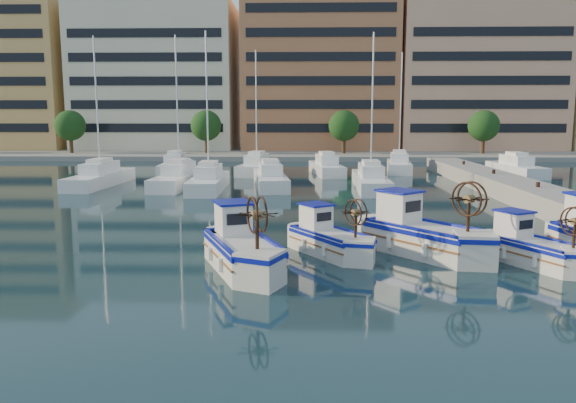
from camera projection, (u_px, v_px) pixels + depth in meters
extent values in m
plane|color=#172F3C|center=(335.00, 266.00, 20.68)|extent=(300.00, 300.00, 0.00)
cube|color=gray|center=(312.00, 149.00, 86.83)|extent=(180.00, 40.00, 0.60)
cube|color=#F1E4C0|center=(159.00, 78.00, 83.86)|extent=(23.00, 14.00, 21.00)
cube|color=black|center=(145.00, 74.00, 76.95)|extent=(21.16, 0.12, 18.90)
cube|color=#BC7349|center=(319.00, 64.00, 82.89)|extent=(22.00, 14.00, 25.00)
cube|color=black|center=(320.00, 59.00, 75.97)|extent=(20.24, 0.12, 22.50)
cube|color=#E9A881|center=(475.00, 74.00, 82.47)|extent=(23.00, 14.00, 22.00)
cube|color=black|center=(491.00, 70.00, 75.55)|extent=(21.16, 0.12, 19.80)
cylinder|color=#3F2B19|center=(71.00, 146.00, 74.21)|extent=(0.50, 0.50, 3.00)
sphere|color=#1F4B1A|center=(70.00, 125.00, 73.80)|extent=(4.00, 4.00, 4.00)
cylinder|color=#3F2B19|center=(207.00, 146.00, 73.70)|extent=(0.50, 0.50, 3.00)
sphere|color=#1F4B1A|center=(206.00, 126.00, 73.29)|extent=(4.00, 4.00, 4.00)
cylinder|color=#3F2B19|center=(344.00, 146.00, 73.20)|extent=(0.50, 0.50, 3.00)
sphere|color=#1F4B1A|center=(344.00, 126.00, 72.79)|extent=(4.00, 4.00, 4.00)
cylinder|color=#3F2B19|center=(483.00, 147.00, 72.69)|extent=(0.50, 0.50, 3.00)
sphere|color=#1F4B1A|center=(484.00, 126.00, 72.28)|extent=(4.00, 4.00, 4.00)
cube|color=white|center=(101.00, 179.00, 44.30)|extent=(2.62, 9.95, 1.00)
cylinder|color=silver|center=(97.00, 109.00, 43.47)|extent=(0.12, 0.12, 11.00)
cube|color=white|center=(179.00, 180.00, 43.86)|extent=(2.73, 10.12, 1.00)
cylinder|color=silver|center=(177.00, 109.00, 43.03)|extent=(0.12, 0.12, 11.00)
cube|color=white|center=(209.00, 183.00, 41.72)|extent=(2.50, 9.18, 1.00)
cylinder|color=silver|center=(207.00, 108.00, 40.88)|extent=(0.12, 0.12, 11.00)
cube|color=white|center=(270.00, 180.00, 43.66)|extent=(3.42, 9.83, 1.00)
cube|color=white|center=(371.00, 182.00, 42.47)|extent=(2.44, 10.37, 1.00)
cylinder|color=silver|center=(372.00, 109.00, 41.64)|extent=(0.12, 0.12, 11.00)
cube|color=white|center=(176.00, 168.00, 54.30)|extent=(2.71, 8.54, 1.00)
cube|color=white|center=(257.00, 168.00, 53.45)|extent=(3.45, 8.37, 1.00)
cylinder|color=silver|center=(256.00, 110.00, 52.61)|extent=(0.12, 0.12, 11.00)
cube|color=white|center=(327.00, 169.00, 52.82)|extent=(3.27, 8.72, 1.00)
cube|color=white|center=(399.00, 167.00, 55.35)|extent=(3.20, 8.20, 1.00)
cylinder|color=silver|center=(401.00, 110.00, 54.52)|extent=(0.12, 0.12, 11.00)
cube|color=white|center=(516.00, 170.00, 52.20)|extent=(2.95, 8.94, 1.00)
cube|color=silver|center=(242.00, 255.00, 20.06)|extent=(3.32, 4.72, 1.08)
cube|color=#0B1495|center=(242.00, 244.00, 20.00)|extent=(3.42, 4.86, 0.17)
cube|color=blue|center=(242.00, 246.00, 20.01)|extent=(2.78, 4.16, 0.06)
cube|color=white|center=(233.00, 219.00, 21.05)|extent=(1.55, 1.67, 1.14)
cube|color=#0B1495|center=(233.00, 202.00, 20.95)|extent=(1.75, 1.87, 0.08)
cylinder|color=#331E14|center=(257.00, 234.00, 18.16)|extent=(0.12, 0.12, 1.20)
cylinder|color=brown|center=(257.00, 215.00, 18.07)|extent=(0.41, 0.39, 0.29)
torus|color=#331E14|center=(252.00, 215.00, 18.02)|extent=(0.51, 1.15, 1.21)
torus|color=#331E14|center=(262.00, 214.00, 18.12)|extent=(0.51, 1.15, 1.21)
cube|color=silver|center=(331.00, 244.00, 22.26)|extent=(3.28, 3.88, 0.90)
cube|color=#0B1495|center=(331.00, 235.00, 22.21)|extent=(3.38, 3.99, 0.14)
cube|color=blue|center=(331.00, 236.00, 22.22)|extent=(2.80, 3.39, 0.05)
cube|color=white|center=(316.00, 217.00, 22.99)|extent=(1.41, 1.46, 0.95)
cube|color=#0B1495|center=(316.00, 204.00, 22.91)|extent=(1.59, 1.64, 0.07)
cylinder|color=#331E14|center=(356.00, 227.00, 20.81)|extent=(0.10, 0.10, 1.00)
cylinder|color=brown|center=(356.00, 212.00, 20.73)|extent=(0.36, 0.35, 0.24)
torus|color=#331E14|center=(353.00, 213.00, 20.66)|extent=(0.60, 0.88, 1.01)
torus|color=#331E14|center=(359.00, 212.00, 20.80)|extent=(0.60, 0.88, 1.01)
cube|color=silver|center=(424.00, 240.00, 22.25)|extent=(4.46, 4.85, 1.16)
cube|color=#0B1495|center=(424.00, 230.00, 22.19)|extent=(4.60, 4.99, 0.18)
cube|color=blue|center=(424.00, 231.00, 22.20)|extent=(3.83, 4.21, 0.07)
cube|color=white|center=(399.00, 207.00, 23.11)|extent=(1.85, 1.88, 1.21)
cube|color=#0B1495|center=(400.00, 191.00, 23.01)|extent=(2.08, 2.11, 0.09)
cylinder|color=#331E14|center=(468.00, 217.00, 20.51)|extent=(0.13, 0.13, 1.28)
cylinder|color=brown|center=(469.00, 199.00, 20.41)|extent=(0.47, 0.46, 0.31)
torus|color=#331E14|center=(466.00, 199.00, 20.31)|extent=(0.87, 1.05, 1.29)
torus|color=#331E14|center=(472.00, 199.00, 20.51)|extent=(0.87, 1.05, 1.29)
cube|color=silver|center=(535.00, 253.00, 20.70)|extent=(3.06, 3.89, 0.90)
cube|color=#0B1495|center=(535.00, 244.00, 20.65)|extent=(3.16, 4.00, 0.14)
cube|color=blue|center=(535.00, 246.00, 20.66)|extent=(2.60, 3.41, 0.05)
cube|color=white|center=(514.00, 224.00, 21.47)|extent=(1.36, 1.42, 0.94)
cube|color=#0B1495|center=(514.00, 211.00, 21.39)|extent=(1.53, 1.60, 0.07)
cylinder|color=#331E14|center=(574.00, 236.00, 19.20)|extent=(0.10, 0.10, 0.99)
cylinder|color=brown|center=(575.00, 221.00, 19.12)|extent=(0.35, 0.34, 0.24)
torus|color=#331E14|center=(573.00, 221.00, 19.07)|extent=(0.53, 0.91, 1.00)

